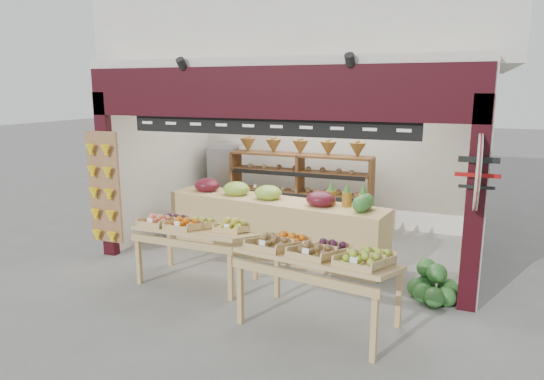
{
  "coord_description": "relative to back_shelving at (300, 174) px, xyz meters",
  "views": [
    {
      "loc": [
        2.61,
        -7.18,
        2.7
      ],
      "look_at": [
        -0.21,
        -0.2,
        1.12
      ],
      "focal_mm": 32.0,
      "sensor_mm": 36.0,
      "label": 1
    }
  ],
  "objects": [
    {
      "name": "display_table_right",
      "position": [
        1.49,
        -3.67,
        -0.23
      ],
      "size": [
        1.86,
        1.21,
        1.09
      ],
      "color": "tan",
      "rests_on": "ground"
    },
    {
      "name": "shop_structure",
      "position": [
        0.33,
        0.09,
        2.83
      ],
      "size": [
        6.36,
        5.12,
        5.4
      ],
      "color": "silver",
      "rests_on": "ground"
    },
    {
      "name": "mid_counter",
      "position": [
        0.07,
        -1.58,
        -0.58
      ],
      "size": [
        3.81,
        1.24,
        1.16
      ],
      "color": "tan",
      "rests_on": "ground"
    },
    {
      "name": "gift_sign",
      "position": [
        3.08,
        -2.67,
        0.65
      ],
      "size": [
        0.04,
        0.93,
        0.92
      ],
      "color": "silver",
      "rests_on": "ground"
    },
    {
      "name": "display_table_left",
      "position": [
        -0.59,
        -3.03,
        -0.32
      ],
      "size": [
        1.57,
        0.89,
        1.0
      ],
      "color": "tan",
      "rests_on": "ground"
    },
    {
      "name": "cardboard_stack",
      "position": [
        -0.91,
        -0.92,
        -0.83
      ],
      "size": [
        1.06,
        0.8,
        0.72
      ],
      "color": "beige",
      "rests_on": "ground"
    },
    {
      "name": "back_shelving",
      "position": [
        0.0,
        0.0,
        0.0
      ],
      "size": [
        2.79,
        0.46,
        1.74
      ],
      "color": "brown",
      "rests_on": "ground"
    },
    {
      "name": "banana_board",
      "position": [
        -2.4,
        -2.7,
        0.02
      ],
      "size": [
        0.6,
        0.15,
        1.8
      ],
      "color": "#986B45",
      "rests_on": "ground"
    },
    {
      "name": "watermelon_pile",
      "position": [
        2.68,
        -2.45,
        -0.91
      ],
      "size": [
        0.68,
        0.65,
        0.5
      ],
      "color": "#194B1E",
      "rests_on": "ground"
    },
    {
      "name": "refrigerator",
      "position": [
        -1.77,
        0.37,
        -0.3
      ],
      "size": [
        0.79,
        0.79,
        1.59
      ],
      "primitive_type": "cube",
      "rotation": [
        0.0,
        0.0,
        0.34
      ],
      "color": "silver",
      "rests_on": "ground"
    },
    {
      "name": "ground",
      "position": [
        0.33,
        -1.52,
        -1.1
      ],
      "size": [
        60.0,
        60.0,
        0.0
      ],
      "primitive_type": "plane",
      "color": "slate",
      "rests_on": "ground"
    }
  ]
}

